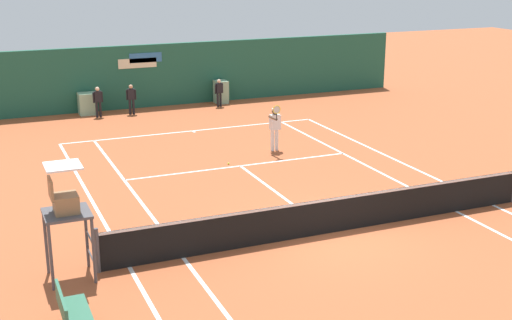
{
  "coord_description": "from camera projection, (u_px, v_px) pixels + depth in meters",
  "views": [
    {
      "loc": [
        -8.28,
        -14.65,
        6.96
      ],
      "look_at": [
        -0.27,
        4.38,
        0.8
      ],
      "focal_mm": 48.66,
      "sensor_mm": 36.0,
      "label": 1
    }
  ],
  "objects": [
    {
      "name": "tennis_ball_near_service_line",
      "position": [
        229.0,
        164.0,
        23.81
      ],
      "size": [
        0.07,
        0.07,
        0.07
      ],
      "primitive_type": "sphere",
      "color": "#CCE033",
      "rests_on": "ground_plane"
    },
    {
      "name": "tennis_net",
      "position": [
        332.0,
        214.0,
        17.86
      ],
      "size": [
        12.1,
        0.1,
        1.07
      ],
      "color": "#4C4C51",
      "rests_on": "ground_plane"
    },
    {
      "name": "ball_kid_left_post",
      "position": [
        131.0,
        97.0,
        31.06
      ],
      "size": [
        0.45,
        0.22,
        1.35
      ],
      "rotation": [
        0.0,
        0.0,
        2.99
      ],
      "color": "black",
      "rests_on": "ground_plane"
    },
    {
      "name": "player_on_baseline",
      "position": [
        275.0,
        125.0,
        25.22
      ],
      "size": [
        0.59,
        0.69,
        1.82
      ],
      "rotation": [
        0.0,
        0.0,
        3.22
      ],
      "color": "white",
      "rests_on": "ground_plane"
    },
    {
      "name": "ground_plane",
      "position": [
        321.0,
        225.0,
        18.51
      ],
      "size": [
        80.0,
        80.0,
        0.01
      ],
      "color": "#A8512D"
    },
    {
      "name": "ball_kid_right_post",
      "position": [
        219.0,
        91.0,
        32.62
      ],
      "size": [
        0.43,
        0.21,
        1.31
      ],
      "rotation": [
        0.0,
        0.0,
        3.31
      ],
      "color": "black",
      "rests_on": "ground_plane"
    },
    {
      "name": "sponsor_back_wall",
      "position": [
        157.0,
        76.0,
        32.58
      ],
      "size": [
        25.0,
        1.02,
        2.93
      ],
      "color": "#1E5642",
      "rests_on": "ground_plane"
    },
    {
      "name": "umpire_chair",
      "position": [
        66.0,
        207.0,
        15.02
      ],
      "size": [
        1.0,
        1.0,
        2.64
      ],
      "rotation": [
        0.0,
        0.0,
        -1.57
      ],
      "color": "#47474C",
      "rests_on": "ground_plane"
    },
    {
      "name": "ball_kid_centre_post",
      "position": [
        98.0,
        100.0,
        30.51
      ],
      "size": [
        0.45,
        0.19,
        1.35
      ],
      "rotation": [
        0.0,
        0.0,
        3.22
      ],
      "color": "black",
      "rests_on": "ground_plane"
    },
    {
      "name": "player_bench",
      "position": [
        71.0,
        310.0,
        13.06
      ],
      "size": [
        0.54,
        1.38,
        0.88
      ],
      "rotation": [
        0.0,
        0.0,
        -1.57
      ],
      "color": "#38383D",
      "rests_on": "ground_plane"
    }
  ]
}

